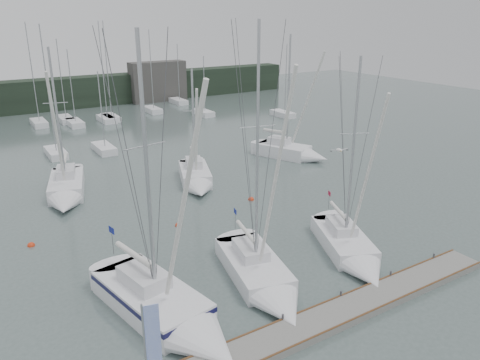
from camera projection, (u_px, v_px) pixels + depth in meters
name	position (u px, v px, depth m)	size (l,w,h in m)	color
ground	(269.00, 279.00, 28.19)	(160.00, 160.00, 0.00)	#4E5F5B
dock	(325.00, 320.00, 24.13)	(24.00, 2.00, 0.40)	slate
far_treeline	(51.00, 94.00, 76.87)	(90.00, 4.00, 5.00)	black
far_building_right	(158.00, 82.00, 83.90)	(10.00, 3.00, 7.00)	#42403D
mast_forest	(19.00, 132.00, 60.71)	(60.58, 28.23, 14.23)	silver
sailboat_near_left	(172.00, 315.00, 23.77)	(5.13, 10.95, 15.66)	silver
sailboat_near_center	(266.00, 283.00, 26.77)	(4.93, 9.80, 15.91)	silver
sailboat_near_right	(353.00, 254.00, 30.11)	(5.96, 9.12, 13.72)	silver
sailboat_mid_b	(66.00, 192.00, 40.10)	(5.15, 9.71, 13.48)	silver
sailboat_mid_c	(197.00, 180.00, 43.04)	(5.23, 8.41, 11.36)	silver
sailboat_mid_e	(296.00, 153.00, 51.32)	(5.94, 8.57, 14.00)	silver
buoy_a	(178.00, 226.00, 35.25)	(0.50, 0.50, 0.50)	red
buoy_b	(251.00, 200.00, 40.13)	(0.51, 0.51, 0.51)	red
buoy_c	(31.00, 246.00, 32.20)	(0.51, 0.51, 0.51)	red
dock_banner	(150.00, 343.00, 18.18)	(0.67, 0.20, 4.45)	#A0A3A7
seagull	(339.00, 150.00, 25.49)	(0.98, 0.47, 0.19)	white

